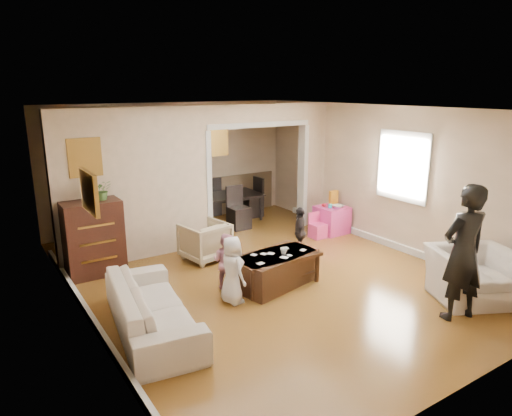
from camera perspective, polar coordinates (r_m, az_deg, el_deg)
floor at (r=7.48m, az=0.85°, el=-8.13°), size 7.00×7.00×0.00m
partition_left at (r=8.07m, az=-14.58°, el=2.78°), size 2.75×0.18×2.60m
partition_right at (r=9.95m, az=6.90°, el=5.37°), size 0.55×0.18×2.60m
partition_header at (r=9.01m, az=0.27°, el=11.69°), size 2.22×0.18×0.35m
window_pane at (r=8.57m, az=17.80°, el=4.94°), size 0.03×0.95×1.10m
framed_art_partition at (r=7.66m, az=-20.46°, el=5.89°), size 0.45×0.03×0.55m
framed_art_sofa_wall at (r=5.35m, az=-19.99°, el=1.86°), size 0.03×0.55×0.40m
framed_art_alcove at (r=10.47m, az=-4.75°, el=8.10°), size 0.45×0.03×0.55m
sofa at (r=5.88m, az=-12.79°, el=-11.89°), size 1.13×2.22×0.62m
armchair_back at (r=8.01m, az=-6.36°, el=-4.09°), size 0.81×0.83×0.67m
armchair_front at (r=7.20m, az=25.32°, el=-7.51°), size 1.41×1.35×0.71m
dresser at (r=7.69m, az=-19.48°, el=-3.58°), size 0.87×0.49×1.20m
table_lamp at (r=7.49m, az=-19.99°, el=2.11°), size 0.22×0.22×0.36m
potted_plant at (r=7.55m, az=-18.51°, el=2.11°), size 0.28×0.24×0.31m
coffee_table at (r=7.01m, az=2.50°, el=-7.63°), size 1.40×0.91×0.48m
coffee_cup at (r=6.92m, az=3.44°, el=-5.35°), size 0.13×0.13×0.10m
play_table at (r=9.55m, az=9.35°, el=-1.44°), size 0.58×0.58×0.55m
cereal_box at (r=9.60m, az=9.59°, el=1.25°), size 0.20×0.07×0.30m
cyan_cup at (r=9.37m, az=9.19°, el=0.24°), size 0.08×0.08×0.08m
toy_block at (r=9.48m, az=8.40°, el=0.36°), size 0.10×0.08×0.05m
play_bowl at (r=9.42m, az=10.14°, el=0.20°), size 0.22×0.22×0.05m
dining_table at (r=10.25m, az=-4.01°, el=-0.03°), size 1.73×1.03×0.59m
adult_person at (r=6.37m, az=24.33°, el=-5.09°), size 0.72×0.54×1.78m
child_kneel_a at (r=6.37m, az=-2.96°, el=-7.69°), size 0.33×0.48×0.96m
child_kneel_b at (r=6.82m, az=-3.79°, el=-6.61°), size 0.50×0.53×0.86m
child_toddler at (r=8.10m, az=5.45°, el=-2.99°), size 0.49×0.55×0.90m
craft_papers at (r=6.93m, az=2.66°, el=-5.73°), size 0.97×0.46×0.00m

